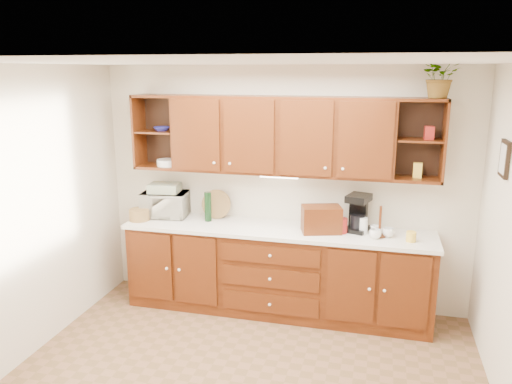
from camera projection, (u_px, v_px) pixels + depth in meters
The scene contains 24 objects.
ceiling at pixel (237, 62), 3.46m from camera, with size 4.00×4.00×0.00m, color white.
back_wall at pixel (283, 188), 5.42m from camera, with size 4.00×4.00×0.00m, color beige.
left_wall at pixel (13, 221), 4.24m from camera, with size 3.50×3.50×0.00m, color beige.
base_cabinets at pixel (276, 271), 5.34m from camera, with size 3.20×0.60×0.90m, color #381606.
countertop at pixel (277, 230), 5.21m from camera, with size 3.24×0.64×0.04m, color white.
upper_cabinets at pixel (282, 135), 5.12m from camera, with size 3.20×0.33×0.80m.
undercabinet_light at pixel (279, 177), 5.17m from camera, with size 0.40×0.05×0.03m, color white.
framed_picture at pixel (505, 159), 4.01m from camera, with size 0.03×0.24×0.30m, color black.
wicker_basket at pixel (139, 215), 5.46m from camera, with size 0.22×0.22×0.13m, color olive.
microwave at pixel (165, 204), 5.60m from camera, with size 0.50×0.34×0.28m, color beige.
towel_stack at pixel (164, 188), 5.55m from camera, with size 0.33×0.24×0.10m, color #D1BB62.
wine_bottle at pixel (208, 207), 5.41m from camera, with size 0.08×0.08×0.32m, color black.
woven_tray at pixel (217, 217), 5.56m from camera, with size 0.32×0.32×0.02m, color olive.
bread_box at pixel (321, 219), 5.05m from camera, with size 0.39×0.24×0.27m, color #381606.
mug_tree at pixel (379, 232), 4.94m from camera, with size 0.25×0.27×0.31m.
canister_red at pixel (342, 226), 5.04m from camera, with size 0.11×0.11×0.15m, color maroon.
canister_white at pixel (363, 226), 5.02m from camera, with size 0.09×0.09×0.16m, color white.
canister_yellow at pixel (411, 237), 4.79m from camera, with size 0.09×0.09×0.10m, color gold.
coffee_maker at pixel (358, 213), 5.10m from camera, with size 0.27×0.31×0.38m.
bowl_stack at pixel (162, 129), 5.42m from camera, with size 0.18×0.18×0.04m, color navy.
plate_stack at pixel (168, 163), 5.48m from camera, with size 0.23×0.23×0.07m, color white.
pantry_box_yellow at pixel (418, 170), 4.86m from camera, with size 0.08×0.06×0.15m, color gold.
pantry_box_red at pixel (429, 133), 4.74m from camera, with size 0.09×0.07×0.13m, color maroon.
potted_plant at pixel (441, 76), 4.58m from camera, with size 0.36×0.31×0.40m, color #999999.
Camera 1 is at (1.00, -3.43, 2.55)m, focal length 35.00 mm.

